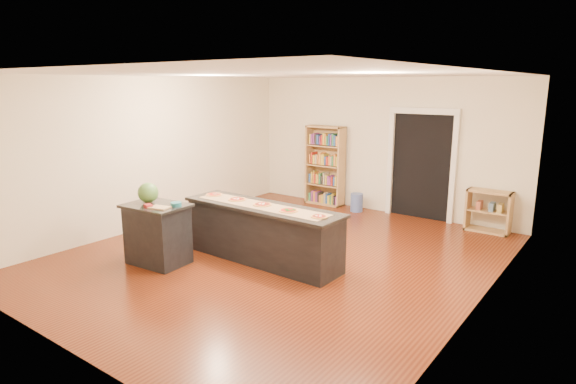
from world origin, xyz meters
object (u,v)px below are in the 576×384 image
Objects in this scene: bookshelf at (325,166)px; watermelon at (148,193)px; low_shelf at (488,211)px; kitchen_island at (262,233)px; waste_bin at (357,202)px; side_counter at (158,234)px.

watermelon is (-0.23, -4.62, 0.18)m from bookshelf.
bookshelf is at bearing 179.85° from low_shelf.
kitchen_island is 6.87× the size of waste_bin.
watermelon is at bearing -142.85° from kitchen_island.
watermelon is (-1.38, -1.00, 0.63)m from kitchen_island.
kitchen_island is at bearing 35.64° from side_counter.
kitchen_island is 3.50m from waste_bin.
low_shelf is 5.99m from watermelon.
bookshelf is at bearing 171.43° from waste_bin.
kitchen_island is 3.43× the size of low_shelf.
watermelon reaches higher than low_shelf.
low_shelf is at bearing 50.73° from watermelon.
kitchen_island reaches higher than waste_bin.
kitchen_island reaches higher than low_shelf.
bookshelf is (0.05, 4.63, 0.42)m from side_counter.
low_shelf is 2.00× the size of waste_bin.
waste_bin is (0.89, -0.13, -0.69)m from bookshelf.
low_shelf reaches higher than waste_bin.
bookshelf is 2.28× the size of low_shelf.
low_shelf is (3.54, -0.01, -0.50)m from bookshelf.
watermelon is at bearing -104.11° from waste_bin.
watermelon is (-1.13, -4.48, 0.87)m from waste_bin.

